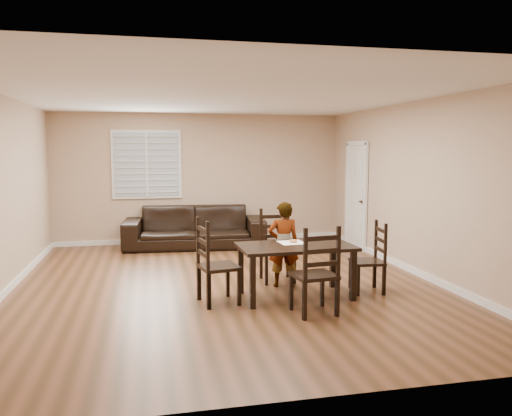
# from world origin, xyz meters

# --- Properties ---
(ground) EXTENTS (7.00, 7.00, 0.00)m
(ground) POSITION_xyz_m (0.00, 0.00, 0.00)
(ground) COLOR brown
(ground) RESTS_ON ground
(room) EXTENTS (6.04, 7.04, 2.72)m
(room) POSITION_xyz_m (0.04, 0.18, 1.81)
(room) COLOR tan
(room) RESTS_ON ground
(dining_table) EXTENTS (1.52, 0.89, 0.70)m
(dining_table) POSITION_xyz_m (0.80, -0.84, 0.61)
(dining_table) COLOR black
(dining_table) RESTS_ON ground
(chair_near) EXTENTS (0.49, 0.46, 1.07)m
(chair_near) POSITION_xyz_m (0.78, 0.13, 0.49)
(chair_near) COLOR black
(chair_near) RESTS_ON ground
(chair_far) EXTENTS (0.53, 0.51, 1.07)m
(chair_far) POSITION_xyz_m (0.84, -1.65, 0.49)
(chair_far) COLOR black
(chair_far) RESTS_ON ground
(chair_left) EXTENTS (0.54, 0.57, 1.09)m
(chair_left) POSITION_xyz_m (-0.36, -0.90, 0.50)
(chair_left) COLOR black
(chair_left) RESTS_ON ground
(chair_right) EXTENTS (0.46, 0.48, 0.97)m
(chair_right) POSITION_xyz_m (1.95, -0.82, 0.44)
(chair_right) COLOR black
(chair_right) RESTS_ON ground
(child) EXTENTS (0.47, 0.34, 1.22)m
(child) POSITION_xyz_m (0.78, -0.30, 0.61)
(child) COLOR gray
(child) RESTS_ON ground
(napkin) EXTENTS (0.36, 0.36, 0.00)m
(napkin) POSITION_xyz_m (0.80, -0.67, 0.70)
(napkin) COLOR white
(napkin) RESTS_ON dining_table
(donut) EXTENTS (0.11, 0.11, 0.04)m
(donut) POSITION_xyz_m (0.82, -0.67, 0.73)
(donut) COLOR #BE7D44
(donut) RESTS_ON napkin
(sofa) EXTENTS (2.87, 1.32, 0.81)m
(sofa) POSITION_xyz_m (-0.18, 2.89, 0.41)
(sofa) COLOR black
(sofa) RESTS_ON ground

